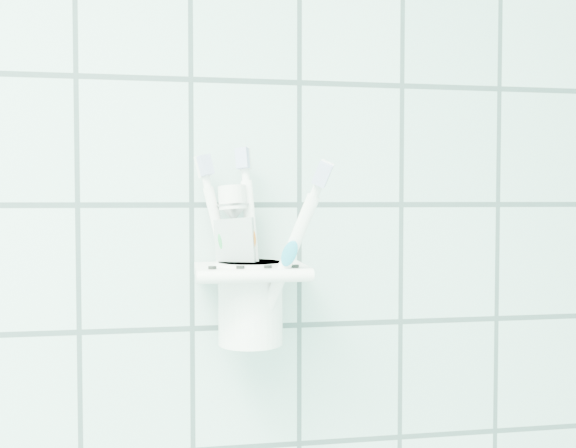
% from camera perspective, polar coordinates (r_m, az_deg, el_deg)
% --- Properties ---
extents(holder_bracket, '(0.11, 0.10, 0.03)m').
position_cam_1_polar(holder_bracket, '(0.66, -3.34, -4.34)').
color(holder_bracket, white).
rests_on(holder_bracket, wall_back).
extents(cup, '(0.07, 0.07, 0.08)m').
position_cam_1_polar(cup, '(0.66, -3.35, -6.66)').
color(cup, white).
rests_on(cup, holder_bracket).
extents(toothbrush_pink, '(0.05, 0.03, 0.19)m').
position_cam_1_polar(toothbrush_pink, '(0.66, -4.00, -1.61)').
color(toothbrush_pink, white).
rests_on(toothbrush_pink, cup).
extents(toothbrush_blue, '(0.03, 0.03, 0.20)m').
position_cam_1_polar(toothbrush_blue, '(0.66, -2.56, -1.43)').
color(toothbrush_blue, white).
rests_on(toothbrush_blue, cup).
extents(toothbrush_orange, '(0.07, 0.07, 0.19)m').
position_cam_1_polar(toothbrush_orange, '(0.64, -2.93, -1.51)').
color(toothbrush_orange, white).
rests_on(toothbrush_orange, cup).
extents(toothpaste_tube, '(0.05, 0.04, 0.16)m').
position_cam_1_polar(toothpaste_tube, '(0.66, -4.18, -2.26)').
color(toothpaste_tube, silver).
rests_on(toothpaste_tube, cup).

